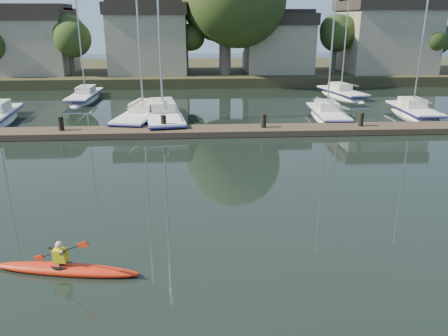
{
  "coord_description": "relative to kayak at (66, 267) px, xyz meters",
  "views": [
    {
      "loc": [
        -0.96,
        -11.62,
        6.59
      ],
      "look_at": [
        0.0,
        4.12,
        1.2
      ],
      "focal_mm": 35.0,
      "sensor_mm": 36.0,
      "label": 1
    }
  ],
  "objects": [
    {
      "name": "sailboat_7",
      "position": [
        16.67,
        27.86,
        -0.34
      ],
      "size": [
        3.45,
        7.77,
        12.14
      ],
      "rotation": [
        0.0,
        0.0,
        0.2
      ],
      "color": "white",
      "rests_on": "ground"
    },
    {
      "name": "ground",
      "position": [
        4.64,
        0.97,
        -0.16
      ],
      "size": [
        160.0,
        160.0,
        0.0
      ],
      "primitive_type": "plane",
      "color": "black",
      "rests_on": "ground"
    },
    {
      "name": "sailboat_5",
      "position": [
        -6.0,
        27.6,
        -0.33
      ],
      "size": [
        1.99,
        8.19,
        13.52
      ],
      "rotation": [
        0.0,
        0.0,
        -0.01
      ],
      "color": "white",
      "rests_on": "ground"
    },
    {
      "name": "dock",
      "position": [
        4.64,
        14.97,
        0.04
      ],
      "size": [
        34.0,
        2.0,
        1.8
      ],
      "color": "#4F3C2D",
      "rests_on": "ground"
    },
    {
      "name": "sailboat_2",
      "position": [
        1.34,
        18.71,
        -0.36
      ],
      "size": [
        3.68,
        10.14,
        16.41
      ],
      "rotation": [
        0.0,
        0.0,
        0.14
      ],
      "color": "white",
      "rests_on": "ground"
    },
    {
      "name": "sailboat_1",
      "position": [
        -0.1,
        19.04,
        -0.35
      ],
      "size": [
        3.8,
        9.04,
        14.37
      ],
      "rotation": [
        0.0,
        0.0,
        -0.19
      ],
      "color": "white",
      "rests_on": "ground"
    },
    {
      "name": "kayak",
      "position": [
        0.0,
        0.0,
        0.0
      ],
      "size": [
        4.16,
        1.26,
        1.32
      ],
      "rotation": [
        0.0,
        0.0,
        -0.17
      ],
      "color": "red",
      "rests_on": "ground"
    },
    {
      "name": "shore",
      "position": [
        6.26,
        41.26,
        3.07
      ],
      "size": [
        90.0,
        25.25,
        12.75
      ],
      "color": "#2C341A",
      "rests_on": "ground"
    },
    {
      "name": "sailboat_3",
      "position": [
        12.76,
        18.98,
        -0.34
      ],
      "size": [
        2.34,
        7.49,
        11.93
      ],
      "rotation": [
        0.0,
        0.0,
        -0.05
      ],
      "color": "white",
      "rests_on": "ground"
    },
    {
      "name": "sailboat_4",
      "position": [
        19.21,
        19.47,
        -0.35
      ],
      "size": [
        2.24,
        6.92,
        11.68
      ],
      "rotation": [
        0.0,
        0.0,
        -0.03
      ],
      "color": "white",
      "rests_on": "ground"
    }
  ]
}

